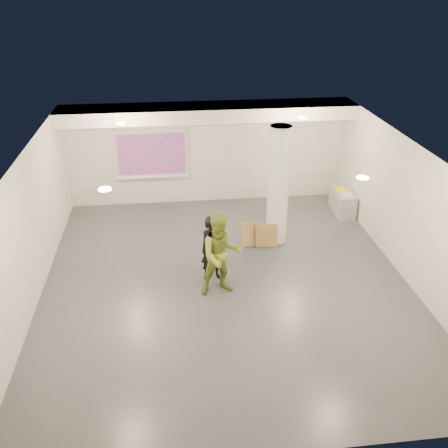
{
  "coord_description": "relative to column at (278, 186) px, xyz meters",
  "views": [
    {
      "loc": [
        -1.14,
        -9.24,
        6.18
      ],
      "look_at": [
        0.0,
        0.4,
        1.25
      ],
      "focal_mm": 40.0,
      "sensor_mm": 36.0,
      "label": 1
    }
  ],
  "objects": [
    {
      "name": "woman",
      "position": [
        -1.78,
        -1.59,
        -0.74
      ],
      "size": [
        0.64,
        0.53,
        1.51
      ],
      "primitive_type": "imported",
      "rotation": [
        0.0,
        0.0,
        0.35
      ],
      "color": "black",
      "rests_on": "floor"
    },
    {
      "name": "downlight_nw",
      "position": [
        -3.7,
        0.7,
        1.48
      ],
      "size": [
        0.22,
        0.22,
        0.02
      ],
      "primitive_type": "cylinder",
      "color": "#EDC27F",
      "rests_on": "ceiling"
    },
    {
      "name": "soffit_band",
      "position": [
        -1.5,
        2.15,
        1.32
      ],
      "size": [
        8.0,
        1.1,
        0.36
      ],
      "primitive_type": "cube",
      "color": "white",
      "rests_on": "ceiling"
    },
    {
      "name": "cardboard_front",
      "position": [
        -0.66,
        -0.17,
        -1.2
      ],
      "size": [
        0.61,
        0.39,
        0.6
      ],
      "primitive_type": "cube",
      "rotation": [
        -0.34,
        0.0,
        0.24
      ],
      "color": "olive",
      "rests_on": "floor"
    },
    {
      "name": "downlight_ne",
      "position": [
        0.7,
        0.7,
        1.48
      ],
      "size": [
        0.22,
        0.22,
        0.02
      ],
      "primitive_type": "cylinder",
      "color": "#EDC27F",
      "rests_on": "ceiling"
    },
    {
      "name": "floor",
      "position": [
        -1.5,
        -1.8,
        -1.5
      ],
      "size": [
        8.0,
        9.0,
        0.01
      ],
      "primitive_type": "cube",
      "color": "#3B3D44",
      "rests_on": "ground"
    },
    {
      "name": "downlight_sw",
      "position": [
        -3.7,
        -3.3,
        1.48
      ],
      "size": [
        0.22,
        0.22,
        0.02
      ],
      "primitive_type": "cylinder",
      "color": "#EDC27F",
      "rests_on": "ceiling"
    },
    {
      "name": "postit_pad",
      "position": [
        2.18,
        1.46,
        -0.83
      ],
      "size": [
        0.26,
        0.35,
        0.03
      ],
      "primitive_type": "cube",
      "rotation": [
        0.0,
        0.0,
        -0.04
      ],
      "color": "#EDE906",
      "rests_on": "credenza"
    },
    {
      "name": "downlight_se",
      "position": [
        0.7,
        -3.3,
        1.48
      ],
      "size": [
        0.22,
        0.22,
        0.02
      ],
      "primitive_type": "cylinder",
      "color": "#EDC27F",
      "rests_on": "ceiling"
    },
    {
      "name": "column",
      "position": [
        0.0,
        0.0,
        0.0
      ],
      "size": [
        0.52,
        0.52,
        3.0
      ],
      "primitive_type": "cylinder",
      "color": "white",
      "rests_on": "floor"
    },
    {
      "name": "wall_back",
      "position": [
        -1.5,
        2.7,
        0.0
      ],
      "size": [
        8.0,
        0.01,
        3.0
      ],
      "primitive_type": "cube",
      "color": "silver",
      "rests_on": "floor"
    },
    {
      "name": "man",
      "position": [
        -1.65,
        -2.15,
        -0.58
      ],
      "size": [
        0.97,
        0.79,
        1.84
      ],
      "primitive_type": "imported",
      "rotation": [
        0.0,
        0.0,
        0.11
      ],
      "color": "olive",
      "rests_on": "floor"
    },
    {
      "name": "papers_stack",
      "position": [
        2.24,
        1.1,
        -0.83
      ],
      "size": [
        0.33,
        0.38,
        0.02
      ],
      "primitive_type": "cube",
      "rotation": [
        0.0,
        0.0,
        -0.28
      ],
      "color": "white",
      "rests_on": "credenza"
    },
    {
      "name": "cardboard_back",
      "position": [
        -0.31,
        -0.29,
        -1.21
      ],
      "size": [
        0.55,
        0.21,
        0.58
      ],
      "primitive_type": "cube",
      "rotation": [
        -0.21,
        0.0,
        -0.07
      ],
      "color": "olive",
      "rests_on": "floor"
    },
    {
      "name": "wall_right",
      "position": [
        2.5,
        -1.8,
        0.0
      ],
      "size": [
        0.01,
        9.0,
        3.0
      ],
      "primitive_type": "cube",
      "color": "silver",
      "rests_on": "floor"
    },
    {
      "name": "projection_screen",
      "position": [
        -3.1,
        2.65,
        0.03
      ],
      "size": [
        2.1,
        0.13,
        1.42
      ],
      "color": "white",
      "rests_on": "wall_back"
    },
    {
      "name": "credenza",
      "position": [
        2.22,
        1.38,
        -1.17
      ],
      "size": [
        0.49,
        1.13,
        0.66
      ],
      "primitive_type": "cube",
      "rotation": [
        0.0,
        0.0,
        -0.02
      ],
      "color": "#989B9D",
      "rests_on": "floor"
    },
    {
      "name": "wall_left",
      "position": [
        -5.5,
        -1.8,
        0.0
      ],
      "size": [
        0.01,
        9.0,
        3.0
      ],
      "primitive_type": "cube",
      "color": "silver",
      "rests_on": "floor"
    },
    {
      "name": "ceiling",
      "position": [
        -1.5,
        -1.8,
        1.5
      ],
      "size": [
        8.0,
        9.0,
        0.01
      ],
      "primitive_type": "cube",
      "color": "white",
      "rests_on": "floor"
    },
    {
      "name": "wall_front",
      "position": [
        -1.5,
        -6.3,
        0.0
      ],
      "size": [
        8.0,
        0.01,
        3.0
      ],
      "primitive_type": "cube",
      "color": "silver",
      "rests_on": "floor"
    }
  ]
}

